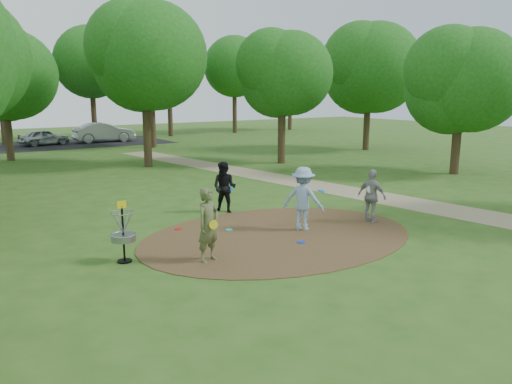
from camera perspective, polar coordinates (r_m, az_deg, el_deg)
ground at (r=14.58m, az=2.63°, el=-5.02°), size 100.00×100.00×0.00m
dirt_clearing at (r=14.57m, az=2.63°, el=-4.99°), size 8.40×8.40×0.02m
footpath at (r=20.29m, az=14.15°, el=-0.63°), size 7.55×39.89×0.01m
parking_lot at (r=42.71m, az=-19.70°, el=5.25°), size 14.00×8.00×0.01m
player_observer_with_disc at (r=12.24m, az=-5.46°, el=-3.79°), size 0.78×0.64×1.85m
player_throwing_with_disc at (r=15.03m, az=5.41°, el=-0.77°), size 1.50×1.43×1.93m
player_walking_with_disc at (r=17.14m, az=-3.62°, el=0.52°), size 1.05×1.09×1.77m
player_waiting_with_disc at (r=16.27m, az=13.10°, el=-0.46°), size 0.58×1.06×1.72m
disc_ground_cyan at (r=15.11m, az=-3.12°, el=-4.32°), size 0.22×0.22×0.02m
disc_ground_blue at (r=13.93m, az=5.18°, el=-5.73°), size 0.22×0.22×0.02m
disc_ground_red at (r=15.34m, az=-8.88°, el=-4.20°), size 0.22×0.22×0.02m
car_left at (r=42.20m, az=-23.09°, el=5.79°), size 3.88×2.11×1.25m
car_right at (r=43.17m, az=-16.98°, el=6.54°), size 4.94×1.90×1.60m
disc_golf_basket at (r=12.58m, az=-14.97°, el=-3.95°), size 0.63×0.63×1.54m
tree_ring at (r=22.13m, az=-7.48°, el=14.07°), size 37.50×45.51×8.76m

